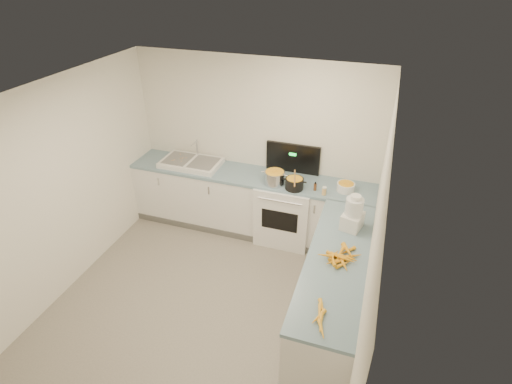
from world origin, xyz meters
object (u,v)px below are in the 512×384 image
(steel_pot, at_px, (274,178))
(black_pot, at_px, (294,184))
(stove, at_px, (286,209))
(food_processor, at_px, (353,214))
(extract_bottle, at_px, (315,187))
(sink, at_px, (191,163))
(spice_jar, at_px, (324,191))
(mixing_bowl, at_px, (346,187))

(steel_pot, distance_m, black_pot, 0.29)
(stove, bearing_deg, steel_pot, -137.71)
(stove, relative_size, food_processor, 3.20)
(black_pot, bearing_deg, extract_bottle, 9.80)
(sink, distance_m, spice_jar, 2.00)
(stove, xyz_separation_m, black_pot, (0.14, -0.17, 0.53))
(stove, relative_size, black_pot, 5.69)
(sink, distance_m, steel_pot, 1.32)
(sink, bearing_deg, stove, -0.62)
(stove, xyz_separation_m, sink, (-1.45, 0.02, 0.50))
(sink, xyz_separation_m, food_processor, (2.41, -0.82, 0.14))
(steel_pot, height_order, black_pot, steel_pot)
(spice_jar, bearing_deg, mixing_bowl, 37.58)
(black_pot, height_order, spice_jar, black_pot)
(sink, xyz_separation_m, spice_jar, (1.99, -0.21, 0.01))
(spice_jar, height_order, food_processor, food_processor)
(food_processor, bearing_deg, stove, 140.03)
(black_pot, relative_size, extract_bottle, 2.44)
(sink, relative_size, steel_pot, 3.10)
(mixing_bowl, distance_m, food_processor, 0.83)
(stove, xyz_separation_m, spice_jar, (0.54, -0.20, 0.51))
(extract_bottle, bearing_deg, black_pot, -170.20)
(mixing_bowl, height_order, extract_bottle, mixing_bowl)
(sink, height_order, food_processor, food_processor)
(sink, xyz_separation_m, steel_pot, (1.31, -0.14, 0.04))
(extract_bottle, height_order, spice_jar, same)
(sink, distance_m, black_pot, 1.60)
(sink, relative_size, mixing_bowl, 3.70)
(mixing_bowl, bearing_deg, black_pot, -165.72)
(mixing_bowl, bearing_deg, spice_jar, -142.42)
(spice_jar, bearing_deg, stove, 160.05)
(steel_pot, height_order, extract_bottle, steel_pot)
(sink, relative_size, extract_bottle, 8.80)
(spice_jar, bearing_deg, food_processor, -55.34)
(black_pot, relative_size, spice_jar, 2.46)
(steel_pot, distance_m, extract_bottle, 0.55)
(spice_jar, bearing_deg, sink, 173.92)
(black_pot, bearing_deg, sink, 173.33)
(black_pot, relative_size, food_processor, 0.56)
(stove, distance_m, spice_jar, 0.77)
(stove, xyz_separation_m, steel_pot, (-0.14, -0.13, 0.55))
(stove, bearing_deg, black_pot, -50.36)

